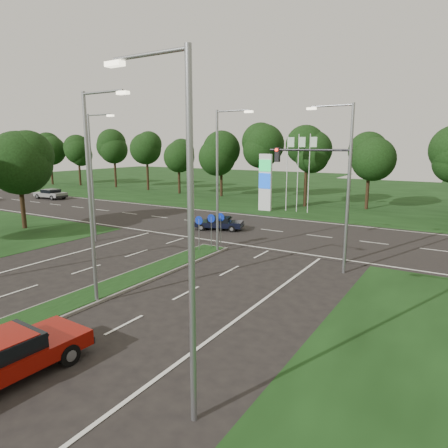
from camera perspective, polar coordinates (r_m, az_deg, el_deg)
The scene contains 16 objects.
verge_far at distance 62.36m, azimuth 18.07°, elevation 4.30°, with size 160.00×50.00×0.02m, color black.
cross_road at distance 33.35m, azimuth 5.29°, elevation -0.77°, with size 160.00×12.00×0.02m, color black.
median_kerb at distance 18.42m, azimuth -24.16°, elevation -11.56°, with size 2.00×26.00×0.12m, color slate.
streetlight_median_near at distance 17.60m, azimuth -18.24°, elevation 4.76°, with size 2.53×0.22×9.00m.
streetlight_median_far at distance 25.21m, azimuth -0.59°, elevation 7.09°, with size 2.53×0.22×9.00m.
streetlight_left_far at distance 29.82m, azimuth -18.17°, elevation 7.17°, with size 2.53×0.22×9.00m.
streetlight_right_far at distance 22.08m, azimuth 16.92°, elevation 6.03°, with size 2.53×0.22×9.00m.
streetlight_right_near at distance 9.35m, azimuth -5.73°, elevation 0.06°, with size 2.53×0.22×9.00m.
traffic_signal at distance 24.47m, azimuth 14.41°, elevation 5.62°, with size 5.10×0.42×7.00m.
median_signs at distance 26.53m, azimuth -1.94°, elevation -0.05°, with size 1.16×1.76×2.38m.
gas_pylon at distance 42.58m, azimuth 6.21°, elevation 6.15°, with size 5.80×1.26×8.00m.
tree_left_far at distance 37.57m, azimuth -28.02°, elevation 8.72°, with size 5.20×5.20×8.86m.
treeline_far at distance 47.43m, azimuth 14.29°, elevation 10.79°, with size 6.00×6.00×9.90m.
red_sedan at distance 14.03m, azimuth -29.28°, elevation -16.28°, with size 2.27×5.06×1.37m.
navy_sedan at distance 32.91m, azimuth -0.77°, elevation 0.16°, with size 4.28×2.84×1.09m.
far_car_a at distance 56.83m, azimuth -23.54°, elevation 4.00°, with size 4.51×2.08×1.28m.
Camera 1 is at (14.37, -5.29, 6.87)m, focal length 32.00 mm.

